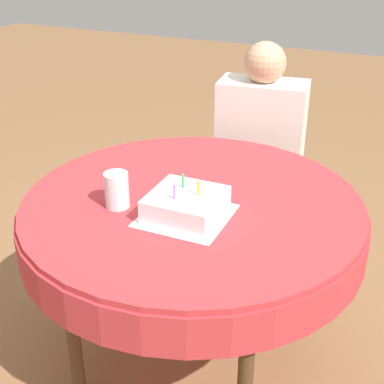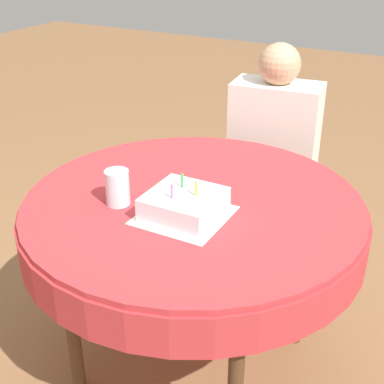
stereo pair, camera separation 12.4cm
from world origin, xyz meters
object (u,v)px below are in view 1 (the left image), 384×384
object	(u,v)px
chair	(261,173)
drinking_glass	(117,190)
person	(260,140)
birthday_cake	(186,205)

from	to	relation	value
chair	drinking_glass	world-z (taller)	drinking_glass
person	drinking_glass	bearing A→B (deg)	-108.65
chair	person	size ratio (longest dim) A/B	0.76
chair	birthday_cake	distance (m)	1.07
person	birthday_cake	distance (m)	0.94
drinking_glass	birthday_cake	bearing A→B (deg)	8.29
birthday_cake	drinking_glass	world-z (taller)	birthday_cake
person	drinking_glass	size ratio (longest dim) A/B	9.35
chair	drinking_glass	size ratio (longest dim) A/B	7.14
person	drinking_glass	distance (m)	1.00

